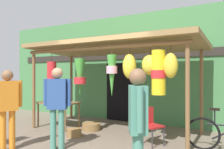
% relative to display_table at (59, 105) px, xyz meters
% --- Properties ---
extents(ground_plane, '(30.00, 30.00, 0.00)m').
position_rel_display_table_xyz_m(ground_plane, '(1.93, -0.49, -0.68)').
color(ground_plane, '#756656').
extents(shop_facade, '(12.09, 0.29, 3.63)m').
position_rel_display_table_xyz_m(shop_facade, '(1.93, 1.92, 1.14)').
color(shop_facade, '#47844C').
rests_on(shop_facade, ground_plane).
extents(market_stall_canopy, '(4.97, 2.22, 2.51)m').
position_rel_display_table_xyz_m(market_stall_canopy, '(1.79, 0.18, 1.47)').
color(market_stall_canopy, brown).
rests_on(market_stall_canopy, ground_plane).
extents(display_table, '(1.18, 0.73, 0.76)m').
position_rel_display_table_xyz_m(display_table, '(0.00, 0.00, 0.00)').
color(display_table, brown).
rests_on(display_table, ground_plane).
extents(flower_heap_on_table, '(0.65, 0.46, 0.15)m').
position_rel_display_table_xyz_m(flower_heap_on_table, '(0.09, -0.07, 0.16)').
color(flower_heap_on_table, green).
rests_on(flower_heap_on_table, display_table).
extents(folding_chair, '(0.53, 0.53, 0.84)m').
position_rel_display_table_xyz_m(folding_chair, '(3.04, -0.28, -0.17)').
color(folding_chair, '#AD1E1E').
rests_on(folding_chair, ground_plane).
extents(wicker_basket_by_table, '(0.37, 0.37, 0.20)m').
position_rel_display_table_xyz_m(wicker_basket_by_table, '(1.10, -0.60, -0.58)').
color(wicker_basket_by_table, olive).
rests_on(wicker_basket_by_table, ground_plane).
extents(wicker_basket_spare, '(0.52, 0.52, 0.20)m').
position_rel_display_table_xyz_m(wicker_basket_spare, '(1.09, 0.16, -0.57)').
color(wicker_basket_spare, olive).
rests_on(wicker_basket_spare, ground_plane).
extents(vendor_in_orange, '(0.37, 0.54, 1.70)m').
position_rel_display_table_xyz_m(vendor_in_orange, '(0.58, -2.16, 0.33)').
color(vendor_in_orange, orange).
rests_on(vendor_in_orange, ground_plane).
extents(customer_foreground, '(0.39, 0.53, 1.68)m').
position_rel_display_table_xyz_m(customer_foreground, '(3.68, -2.42, 0.32)').
color(customer_foreground, '#4C8E7A').
rests_on(customer_foreground, ground_plane).
extents(shopper_by_bananas, '(0.53, 0.38, 1.75)m').
position_rel_display_table_xyz_m(shopper_by_bananas, '(1.44, -1.57, 0.36)').
color(shopper_by_bananas, '#4C8E7A').
rests_on(shopper_by_bananas, ground_plane).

